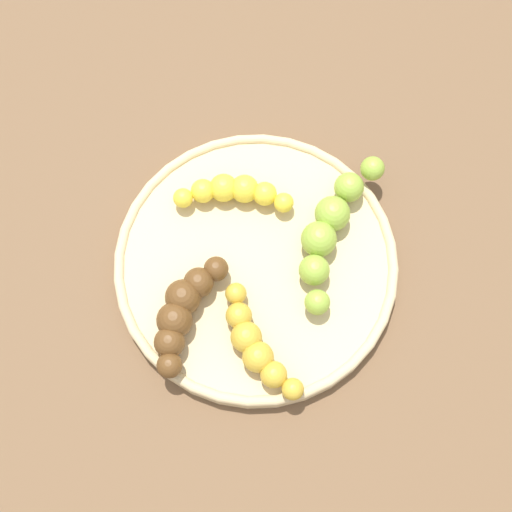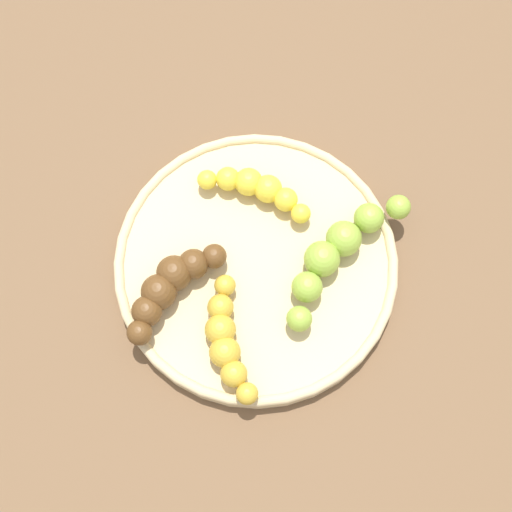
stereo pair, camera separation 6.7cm
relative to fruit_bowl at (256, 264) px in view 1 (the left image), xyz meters
The scene contains 6 objects.
ground_plane 0.01m from the fruit_bowl, ahead, with size 2.40×2.40×0.00m, color brown.
fruit_bowl is the anchor object (origin of this frame).
banana_green 0.08m from the fruit_bowl, 98.18° to the right, with size 0.11×0.14×0.03m.
banana_yellow 0.07m from the fruit_bowl, 12.75° to the right, with size 0.07×0.10×0.03m.
banana_overripe 0.09m from the fruit_bowl, 98.19° to the left, with size 0.08×0.11×0.03m.
banana_spotted 0.09m from the fruit_bowl, 149.12° to the left, with size 0.12×0.04×0.03m.
Camera 1 is at (-0.18, 0.11, 0.68)m, focal length 49.76 mm.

